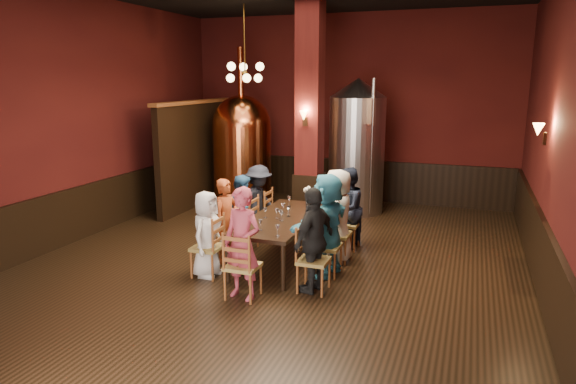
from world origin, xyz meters
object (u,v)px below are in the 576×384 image
(copper_kettle, at_px, (242,148))
(rose_vase, at_px, (308,193))
(person_0, at_px, (207,234))
(person_1, at_px, (227,221))
(person_2, at_px, (244,213))
(steel_vessel, at_px, (357,146))
(dining_table, at_px, (282,221))

(copper_kettle, bearing_deg, rose_vase, -45.43)
(person_0, bearing_deg, rose_vase, -24.77)
(person_0, xyz_separation_m, rose_vase, (0.98, 2.00, 0.30))
(person_1, relative_size, person_2, 1.04)
(person_1, xyz_separation_m, rose_vase, (0.98, 1.33, 0.27))
(copper_kettle, xyz_separation_m, rose_vase, (2.46, -2.49, -0.37))
(person_0, relative_size, person_2, 0.99)
(rose_vase, bearing_deg, person_1, -126.45)
(person_0, xyz_separation_m, steel_vessel, (1.27, 4.62, 0.83))
(person_1, relative_size, copper_kettle, 0.38)
(dining_table, distance_m, steel_vessel, 3.74)
(person_1, height_order, steel_vessel, steel_vessel)
(person_1, xyz_separation_m, person_2, (0.00, 0.66, -0.03))
(person_2, height_order, copper_kettle, copper_kettle)
(dining_table, xyz_separation_m, person_0, (-0.85, -1.00, -0.02))
(dining_table, bearing_deg, copper_kettle, 123.74)
(person_0, relative_size, copper_kettle, 0.36)
(copper_kettle, bearing_deg, steel_vessel, 2.76)
(person_2, bearing_deg, dining_table, -125.07)
(person_0, relative_size, person_1, 0.96)
(person_0, bearing_deg, copper_kettle, 19.58)
(copper_kettle, bearing_deg, person_0, -71.83)
(person_0, xyz_separation_m, person_1, (0.00, 0.67, 0.03))
(person_1, xyz_separation_m, copper_kettle, (-1.48, 3.82, 0.64))
(rose_vase, bearing_deg, steel_vessel, 83.65)
(dining_table, relative_size, steel_vessel, 0.81)
(steel_vessel, relative_size, rose_vase, 9.02)
(copper_kettle, distance_m, steel_vessel, 2.76)
(person_1, distance_m, steel_vessel, 4.23)
(dining_table, relative_size, rose_vase, 7.26)
(person_2, relative_size, copper_kettle, 0.37)
(person_1, bearing_deg, person_2, 14.44)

